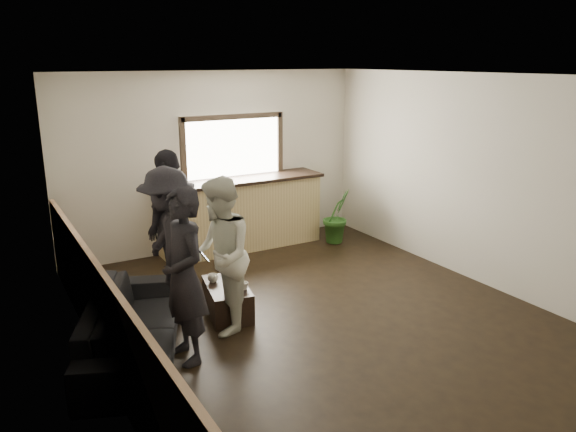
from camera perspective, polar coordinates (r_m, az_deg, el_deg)
ground at (r=6.88m, az=2.85°, el=-9.88°), size 5.00×6.00×0.01m
room_shell at (r=6.03m, az=-2.86°, el=1.26°), size 5.01×6.01×2.80m
bar_counter at (r=9.02m, az=-4.78°, el=0.68°), size 2.70×0.68×2.13m
sofa at (r=6.09m, az=-15.46°, el=-10.71°), size 1.61×2.34×0.64m
coffee_table at (r=6.84m, az=-6.19°, el=-8.44°), size 0.62×0.91×0.37m
cup_a at (r=6.86m, az=-7.64°, el=-6.28°), size 0.17×0.17×0.10m
cup_b at (r=6.61m, az=-4.46°, el=-7.09°), size 0.11×0.11×0.09m
potted_plant at (r=9.36m, az=4.99°, el=0.02°), size 0.58×0.51×0.90m
person_a at (r=5.66m, az=-10.52°, el=-6.05°), size 0.51×0.68×1.80m
person_b at (r=6.21m, az=-6.92°, el=-4.08°), size 0.92×1.03×1.76m
person_c at (r=6.67m, az=-11.96°, el=-2.73°), size 0.73×1.20×1.80m
person_d at (r=7.35m, az=-11.74°, el=-0.61°), size 1.11×1.11×1.89m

